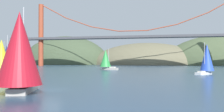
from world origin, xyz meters
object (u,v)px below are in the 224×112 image
sailboat_navy_sail (8,56)px  sailboat_green_sail (106,59)px  sailboat_yellow_sail (2,56)px  sailboat_crimson_sail (20,51)px  sailboat_blue_spinnaker (207,58)px

sailboat_navy_sail → sailboat_green_sail: 36.19m
sailboat_yellow_sail → sailboat_navy_sail: bearing=123.2°
sailboat_crimson_sail → sailboat_green_sail: sailboat_crimson_sail is taller
sailboat_navy_sail → sailboat_green_sail: size_ratio=1.35×
sailboat_navy_sail → sailboat_crimson_sail: 65.08m
sailboat_navy_sail → sailboat_blue_spinnaker: bearing=-9.9°
sailboat_navy_sail → sailboat_blue_spinnaker: 67.78m
sailboat_navy_sail → sailboat_green_sail: (35.42, 7.31, -1.22)m
sailboat_crimson_sail → sailboat_green_sail: size_ratio=1.31×
sailboat_green_sail → sailboat_blue_spinnaker: sailboat_blue_spinnaker is taller
sailboat_yellow_sail → sailboat_navy_sail: size_ratio=0.96×
sailboat_yellow_sail → sailboat_blue_spinnaker: size_ratio=1.23×
sailboat_yellow_sail → sailboat_blue_spinnaker: sailboat_yellow_sail is taller
sailboat_yellow_sail → sailboat_green_sail: sailboat_yellow_sail is taller
sailboat_crimson_sail → sailboat_navy_sail: bearing=126.9°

